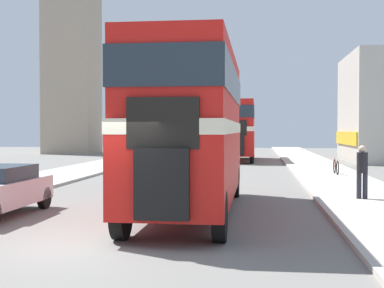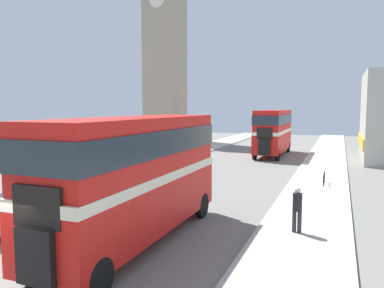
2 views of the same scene
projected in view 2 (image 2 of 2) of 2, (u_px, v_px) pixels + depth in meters
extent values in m
cube|color=red|center=(137.00, 205.00, 13.24)|extent=(2.39, 9.38, 1.74)
cube|color=beige|center=(137.00, 176.00, 13.14)|extent=(2.41, 9.43, 0.32)
cube|color=red|center=(137.00, 145.00, 13.03)|extent=(2.34, 9.19, 1.90)
cube|color=#232D38|center=(137.00, 142.00, 13.02)|extent=(2.41, 9.29, 0.86)
cube|color=black|center=(35.00, 257.00, 8.82)|extent=(1.07, 0.20, 1.39)
cube|color=black|center=(37.00, 207.00, 8.83)|extent=(1.43, 0.12, 1.01)
cylinder|color=black|center=(33.00, 265.00, 10.17)|extent=(0.28, 1.07, 1.07)
cylinder|color=black|center=(98.00, 278.00, 9.39)|extent=(0.28, 1.07, 1.07)
cylinder|color=black|center=(159.00, 201.00, 17.16)|extent=(0.28, 1.07, 1.07)
cylinder|color=black|center=(202.00, 205.00, 16.38)|extent=(0.28, 1.07, 1.07)
cube|color=red|center=(273.00, 142.00, 37.24)|extent=(2.36, 9.12, 1.75)
cube|color=beige|center=(273.00, 131.00, 37.14)|extent=(2.38, 9.17, 0.32)
cube|color=red|center=(274.00, 120.00, 37.03)|extent=(2.31, 8.94, 1.91)
cube|color=#232D38|center=(274.00, 119.00, 37.02)|extent=(2.38, 9.03, 0.86)
cube|color=black|center=(264.00, 147.00, 32.94)|extent=(1.06, 0.20, 1.40)
cube|color=black|center=(265.00, 134.00, 32.94)|extent=(1.41, 0.12, 1.02)
cylinder|color=black|center=(255.00, 154.00, 34.28)|extent=(0.28, 1.07, 1.07)
cylinder|color=black|center=(278.00, 155.00, 33.52)|extent=(0.28, 1.07, 1.07)
cylinder|color=black|center=(269.00, 146.00, 41.03)|extent=(0.28, 1.07, 1.07)
cylinder|color=black|center=(288.00, 147.00, 40.27)|extent=(0.28, 1.07, 1.07)
cube|color=#232D38|center=(1.00, 204.00, 14.16)|extent=(1.54, 2.12, 0.39)
cylinder|color=black|center=(17.00, 214.00, 15.84)|extent=(0.20, 0.64, 0.64)
cylinder|color=black|center=(46.00, 218.00, 15.27)|extent=(0.20, 0.64, 0.64)
cylinder|color=#282833|center=(294.00, 221.00, 14.08)|extent=(0.16, 0.16, 0.84)
cylinder|color=#282833|center=(299.00, 222.00, 14.01)|extent=(0.16, 0.16, 0.84)
cylinder|color=black|center=(297.00, 202.00, 13.97)|extent=(0.35, 0.35, 0.66)
sphere|color=beige|center=(298.00, 190.00, 13.93)|extent=(0.23, 0.23, 0.23)
torus|color=black|center=(324.00, 180.00, 22.41)|extent=(0.05, 0.71, 0.71)
torus|color=black|center=(324.00, 177.00, 23.38)|extent=(0.05, 0.71, 0.71)
cylinder|color=maroon|center=(324.00, 176.00, 22.88)|extent=(0.04, 1.06, 0.34)
cylinder|color=maroon|center=(324.00, 174.00, 23.22)|extent=(0.04, 0.04, 0.43)
cube|color=tan|center=(165.00, 59.00, 52.32)|extent=(4.77, 4.77, 23.14)
cube|color=gold|center=(361.00, 141.00, 34.10)|extent=(0.12, 8.98, 0.95)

